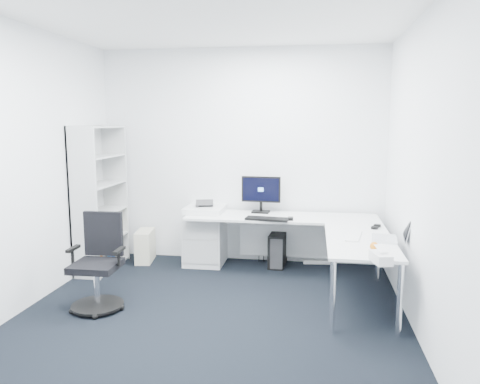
# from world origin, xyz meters

# --- Properties ---
(ground) EXTENTS (4.20, 4.20, 0.00)m
(ground) POSITION_xyz_m (0.00, 0.00, 0.00)
(ground) COLOR black
(ceiling) EXTENTS (4.20, 4.20, 0.00)m
(ceiling) POSITION_xyz_m (0.00, 0.00, 2.70)
(ceiling) COLOR white
(wall_back) EXTENTS (3.60, 0.02, 2.70)m
(wall_back) POSITION_xyz_m (0.00, 2.10, 1.35)
(wall_back) COLOR white
(wall_back) RESTS_ON ground
(wall_front) EXTENTS (3.60, 0.02, 2.70)m
(wall_front) POSITION_xyz_m (0.00, -2.10, 1.35)
(wall_front) COLOR white
(wall_front) RESTS_ON ground
(wall_left) EXTENTS (0.02, 4.20, 2.70)m
(wall_left) POSITION_xyz_m (-1.80, 0.00, 1.35)
(wall_left) COLOR white
(wall_left) RESTS_ON ground
(wall_right) EXTENTS (0.02, 4.20, 2.70)m
(wall_right) POSITION_xyz_m (1.80, 0.00, 1.35)
(wall_right) COLOR white
(wall_right) RESTS_ON ground
(l_desk) EXTENTS (2.28, 1.28, 0.67)m
(l_desk) POSITION_xyz_m (0.55, 1.40, 0.33)
(l_desk) COLOR silver
(l_desk) RESTS_ON ground
(drawer_pedestal) EXTENTS (0.48, 0.59, 0.73)m
(drawer_pedestal) POSITION_xyz_m (-0.42, 1.88, 0.37)
(drawer_pedestal) COLOR silver
(drawer_pedestal) RESTS_ON ground
(bookshelf) EXTENTS (0.34, 0.87, 1.74)m
(bookshelf) POSITION_xyz_m (-1.62, 1.45, 0.87)
(bookshelf) COLOR #BDBFBF
(bookshelf) RESTS_ON ground
(task_chair) EXTENTS (0.53, 0.53, 0.92)m
(task_chair) POSITION_xyz_m (-1.11, 0.23, 0.46)
(task_chair) COLOR black
(task_chair) RESTS_ON ground
(black_pc_tower) EXTENTS (0.22, 0.44, 0.41)m
(black_pc_tower) POSITION_xyz_m (0.50, 1.88, 0.21)
(black_pc_tower) COLOR black
(black_pc_tower) RESTS_ON ground
(beige_pc_tower) EXTENTS (0.25, 0.45, 0.40)m
(beige_pc_tower) POSITION_xyz_m (-1.21, 1.81, 0.20)
(beige_pc_tower) COLOR beige
(beige_pc_tower) RESTS_ON ground
(power_strip) EXTENTS (0.37, 0.10, 0.04)m
(power_strip) POSITION_xyz_m (1.00, 2.04, 0.02)
(power_strip) COLOR silver
(power_strip) RESTS_ON ground
(monitor) EXTENTS (0.49, 0.19, 0.47)m
(monitor) POSITION_xyz_m (0.28, 1.90, 0.90)
(monitor) COLOR black
(monitor) RESTS_ON l_desk
(black_keyboard) EXTENTS (0.51, 0.23, 0.02)m
(black_keyboard) POSITION_xyz_m (0.40, 1.48, 0.68)
(black_keyboard) COLOR black
(black_keyboard) RESTS_ON l_desk
(mouse) EXTENTS (0.06, 0.10, 0.03)m
(mouse) POSITION_xyz_m (0.67, 1.51, 0.68)
(mouse) COLOR black
(mouse) RESTS_ON l_desk
(desk_phone) EXTENTS (0.26, 0.26, 0.15)m
(desk_phone) POSITION_xyz_m (-0.43, 1.88, 0.74)
(desk_phone) COLOR #2E2E31
(desk_phone) RESTS_ON l_desk
(laptop) EXTENTS (0.38, 0.37, 0.24)m
(laptop) POSITION_xyz_m (1.60, 0.74, 0.79)
(laptop) COLOR silver
(laptop) RESTS_ON l_desk
(white_keyboard) EXTENTS (0.20, 0.45, 0.01)m
(white_keyboard) POSITION_xyz_m (1.32, 0.81, 0.67)
(white_keyboard) COLOR silver
(white_keyboard) RESTS_ON l_desk
(headphones) EXTENTS (0.17, 0.20, 0.05)m
(headphones) POSITION_xyz_m (1.59, 1.25, 0.69)
(headphones) COLOR black
(headphones) RESTS_ON l_desk
(orange_fruit) EXTENTS (0.08, 0.08, 0.08)m
(orange_fruit) POSITION_xyz_m (1.46, 0.33, 0.71)
(orange_fruit) COLOR orange
(orange_fruit) RESTS_ON l_desk
(tissue_box) EXTENTS (0.17, 0.25, 0.08)m
(tissue_box) POSITION_xyz_m (1.46, -0.03, 0.71)
(tissue_box) COLOR silver
(tissue_box) RESTS_ON l_desk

